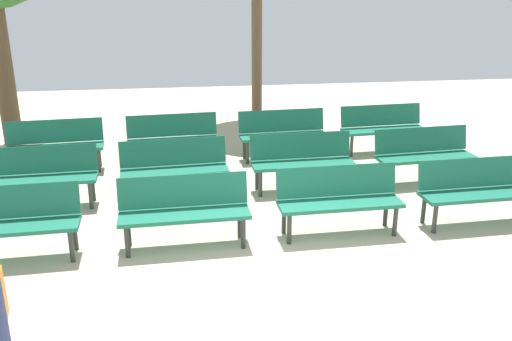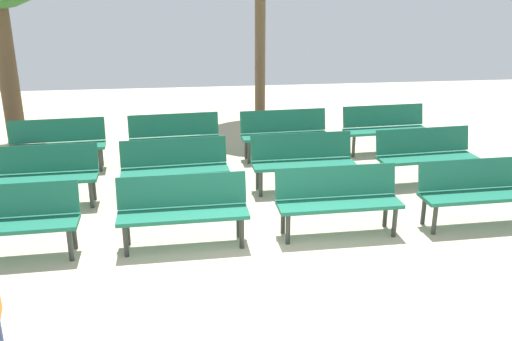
{
  "view_description": "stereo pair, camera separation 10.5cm",
  "coord_description": "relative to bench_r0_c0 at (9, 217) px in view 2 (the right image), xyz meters",
  "views": [
    {
      "loc": [
        -1.05,
        -4.78,
        3.19
      ],
      "look_at": [
        0.0,
        2.64,
        0.55
      ],
      "focal_mm": 38.76,
      "sensor_mm": 36.0,
      "label": 1
    },
    {
      "loc": [
        -0.94,
        -4.79,
        3.19
      ],
      "look_at": [
        0.0,
        2.64,
        0.55
      ],
      "focal_mm": 38.76,
      "sensor_mm": 36.0,
      "label": 2
    }
  ],
  "objects": [
    {
      "name": "bench_r2_c3",
      "position": [
        5.86,
        3.51,
        0.0
      ],
      "size": [
        1.63,
        0.58,
        0.87
      ],
      "rotation": [
        0.0,
        0.0,
        0.06
      ],
      "color": "#19664C",
      "rests_on": "ground_plane"
    },
    {
      "name": "bench_r1_c2",
      "position": [
        3.9,
        1.77,
        0.0
      ],
      "size": [
        1.61,
        0.52,
        0.87
      ],
      "rotation": [
        0.0,
        0.0,
        0.02
      ],
      "color": "#19664C",
      "rests_on": "ground_plane"
    },
    {
      "name": "bench_r0_c0",
      "position": [
        0.0,
        0.0,
        0.0
      ],
      "size": [
        1.62,
        0.55,
        0.87
      ],
      "rotation": [
        0.0,
        0.0,
        0.04
      ],
      "color": "#19664C",
      "rests_on": "ground_plane"
    },
    {
      "name": "bench_r1_c0",
      "position": [
        0.0,
        1.6,
        0.0
      ],
      "size": [
        1.62,
        0.54,
        0.87
      ],
      "rotation": [
        0.0,
        0.0,
        0.04
      ],
      "color": "#19664C",
      "rests_on": "ground_plane"
    },
    {
      "name": "bench_r1_c1",
      "position": [
        1.92,
        1.7,
        0.0
      ],
      "size": [
        1.63,
        0.59,
        0.87
      ],
      "rotation": [
        0.0,
        0.0,
        0.07
      ],
      "color": "#19664C",
      "rests_on": "ground_plane"
    },
    {
      "name": "bench_r2_c1",
      "position": [
        1.9,
        3.32,
        0.0
      ],
      "size": [
        1.63,
        0.59,
        0.87
      ],
      "rotation": [
        0.0,
        0.0,
        0.07
      ],
      "color": "#19664C",
      "rests_on": "ground_plane"
    },
    {
      "name": "bench_r0_c2",
      "position": [
        4.03,
        0.15,
        0.0
      ],
      "size": [
        1.61,
        0.52,
        0.87
      ],
      "rotation": [
        0.0,
        0.0,
        0.02
      ],
      "color": "#19664C",
      "rests_on": "ground_plane"
    },
    {
      "name": "bench_r1_c3",
      "position": [
        5.93,
        1.82,
        0.0
      ],
      "size": [
        1.63,
        0.59,
        0.87
      ],
      "rotation": [
        0.0,
        0.0,
        0.07
      ],
      "color": "#19664C",
      "rests_on": "ground_plane"
    },
    {
      "name": "ground_plane",
      "position": [
        3.09,
        -1.48,
        -0.5
      ],
      "size": [
        24.0,
        24.0,
        0.0
      ],
      "primitive_type": "plane",
      "color": "#BCAD8E"
    },
    {
      "name": "bench_r0_c3",
      "position": [
        5.97,
        0.19,
        0.0
      ],
      "size": [
        1.62,
        0.54,
        0.87
      ],
      "rotation": [
        0.0,
        0.0,
        0.04
      ],
      "color": "#19664C",
      "rests_on": "ground_plane"
    },
    {
      "name": "bench_r2_c0",
      "position": [
        -0.1,
        3.18,
        0.0
      ],
      "size": [
        1.63,
        0.6,
        0.87
      ],
      "rotation": [
        0.0,
        0.0,
        0.07
      ],
      "color": "#19664C",
      "rests_on": "ground_plane"
    },
    {
      "name": "bench_r0_c1",
      "position": [
        2.04,
        0.07,
        0.0
      ],
      "size": [
        1.61,
        0.53,
        0.87
      ],
      "rotation": [
        0.0,
        0.0,
        0.03
      ],
      "color": "#19664C",
      "rests_on": "ground_plane"
    },
    {
      "name": "bench_r2_c2",
      "position": [
        3.89,
        3.37,
        0.0
      ],
      "size": [
        1.62,
        0.56,
        0.87
      ],
      "rotation": [
        0.0,
        0.0,
        0.05
      ],
      "color": "#19664C",
      "rests_on": "ground_plane"
    }
  ]
}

